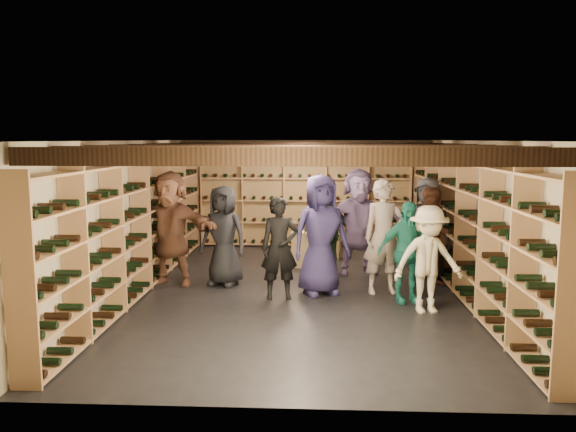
# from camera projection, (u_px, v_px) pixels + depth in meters

# --- Properties ---
(ground) EXTENTS (8.00, 8.00, 0.00)m
(ground) POSITION_uv_depth(u_px,v_px,m) (300.00, 291.00, 9.04)
(ground) COLOR black
(ground) RESTS_ON ground
(walls) EXTENTS (5.52, 8.02, 2.40)m
(walls) POSITION_uv_depth(u_px,v_px,m) (301.00, 217.00, 8.88)
(walls) COLOR #B7AA8E
(walls) RESTS_ON ground
(ceiling) EXTENTS (5.50, 8.00, 0.01)m
(ceiling) POSITION_uv_depth(u_px,v_px,m) (301.00, 141.00, 8.72)
(ceiling) COLOR beige
(ceiling) RESTS_ON walls
(ceiling_joists) EXTENTS (5.40, 7.12, 0.18)m
(ceiling_joists) POSITION_uv_depth(u_px,v_px,m) (301.00, 150.00, 8.74)
(ceiling_joists) COLOR black
(ceiling_joists) RESTS_ON ground
(wine_rack_left) EXTENTS (0.32, 7.50, 2.15)m
(wine_rack_left) POSITION_uv_depth(u_px,v_px,m) (141.00, 224.00, 9.02)
(wine_rack_left) COLOR tan
(wine_rack_left) RESTS_ON ground
(wine_rack_right) EXTENTS (0.32, 7.50, 2.15)m
(wine_rack_right) POSITION_uv_depth(u_px,v_px,m) (465.00, 226.00, 8.77)
(wine_rack_right) COLOR tan
(wine_rack_right) RESTS_ON ground
(wine_rack_back) EXTENTS (4.70, 0.30, 2.15)m
(wine_rack_back) POSITION_uv_depth(u_px,v_px,m) (305.00, 199.00, 12.69)
(wine_rack_back) COLOR tan
(wine_rack_back) RESTS_ON ground
(crate_stack_left) EXTENTS (0.58, 0.48, 0.68)m
(crate_stack_left) POSITION_uv_depth(u_px,v_px,m) (306.00, 250.00, 10.67)
(crate_stack_left) COLOR tan
(crate_stack_left) RESTS_ON ground
(crate_stack_right) EXTENTS (0.56, 0.43, 0.51)m
(crate_stack_right) POSITION_uv_depth(u_px,v_px,m) (329.00, 246.00, 11.50)
(crate_stack_right) COLOR tan
(crate_stack_right) RESTS_ON ground
(crate_loose) EXTENTS (0.50, 0.33, 0.17)m
(crate_loose) POSITION_uv_depth(u_px,v_px,m) (392.00, 252.00, 11.74)
(crate_loose) COLOR tan
(crate_loose) RESTS_ON ground
(person_0) EXTENTS (0.94, 0.77, 1.67)m
(person_0) POSITION_uv_depth(u_px,v_px,m) (223.00, 236.00, 9.32)
(person_0) COLOR black
(person_0) RESTS_ON ground
(person_1) EXTENTS (0.63, 0.46, 1.57)m
(person_1) POSITION_uv_depth(u_px,v_px,m) (280.00, 248.00, 8.51)
(person_1) COLOR black
(person_1) RESTS_ON ground
(person_3) EXTENTS (1.07, 0.73, 1.52)m
(person_3) POSITION_uv_depth(u_px,v_px,m) (428.00, 260.00, 7.82)
(person_3) COLOR beige
(person_3) RESTS_ON ground
(person_4) EXTENTS (0.95, 0.56, 1.52)m
(person_4) POSITION_uv_depth(u_px,v_px,m) (406.00, 252.00, 8.33)
(person_4) COLOR #207D69
(person_4) RESTS_ON ground
(person_5) EXTENTS (1.84, 0.87, 1.91)m
(person_5) POSITION_uv_depth(u_px,v_px,m) (170.00, 228.00, 9.33)
(person_5) COLOR brown
(person_5) RESTS_ON ground
(person_6) EXTENTS (1.08, 0.91, 1.89)m
(person_6) POSITION_uv_depth(u_px,v_px,m) (321.00, 235.00, 8.75)
(person_6) COLOR #27224E
(person_6) RESTS_ON ground
(person_7) EXTENTS (0.73, 0.55, 1.80)m
(person_7) POSITION_uv_depth(u_px,v_px,m) (384.00, 237.00, 8.79)
(person_7) COLOR gray
(person_7) RESTS_ON ground
(person_8) EXTENTS (0.80, 0.63, 1.64)m
(person_8) POSITION_uv_depth(u_px,v_px,m) (433.00, 237.00, 9.27)
(person_8) COLOR #452417
(person_8) RESTS_ON ground
(person_10) EXTENTS (0.91, 0.47, 1.48)m
(person_10) POSITION_uv_depth(u_px,v_px,m) (328.00, 232.00, 10.21)
(person_10) COLOR #254E29
(person_10) RESTS_ON ground
(person_11) EXTENTS (1.85, 0.91, 1.91)m
(person_11) POSITION_uv_depth(u_px,v_px,m) (358.00, 222.00, 10.06)
(person_11) COLOR slate
(person_11) RESTS_ON ground
(person_12) EXTENTS (1.01, 0.85, 1.77)m
(person_12) POSITION_uv_depth(u_px,v_px,m) (427.00, 228.00, 9.80)
(person_12) COLOR #34353A
(person_12) RESTS_ON ground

